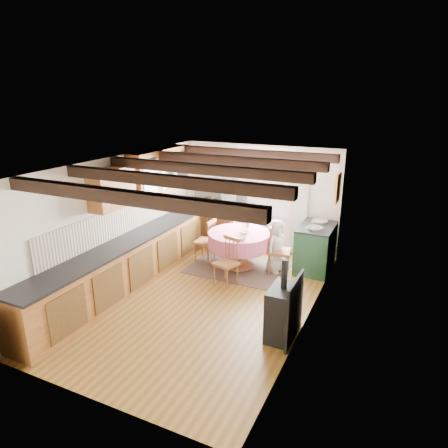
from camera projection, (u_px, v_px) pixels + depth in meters
The scene contains 41 objects.
floor at pixel (205, 298), 7.05m from camera, with size 3.60×5.50×0.00m, color olive.
ceiling at pixel (203, 163), 6.31m from camera, with size 3.60×5.50×0.00m, color white.
wall_back at pixel (260, 198), 9.05m from camera, with size 3.60×0.00×2.40m, color silver.
wall_front at pixel (86, 311), 4.31m from camera, with size 3.60×0.00×2.40m, color silver.
wall_left at pixel (119, 221), 7.40m from camera, with size 0.00×5.50×2.40m, color silver.
wall_right at pixel (310, 251), 5.96m from camera, with size 0.00×5.50×2.40m, color silver.
beam_a at pixel (122, 197), 4.61m from camera, with size 3.60×0.16×0.16m, color black.
beam_b at pixel (169, 181), 5.47m from camera, with size 3.60×0.16×0.16m, color black.
beam_c at pixel (203, 169), 6.34m from camera, with size 3.60×0.16×0.16m, color black.
beam_d at pixel (229, 160), 7.20m from camera, with size 3.60×0.16×0.16m, color black.
beam_e at pixel (249, 153), 8.06m from camera, with size 3.60×0.16×0.16m, color black.
splash_left at pixel (130, 217), 7.65m from camera, with size 0.02×4.50×0.55m, color beige.
splash_back at pixel (220, 194), 9.43m from camera, with size 1.40×0.02×0.55m, color beige.
base_cabinet_left at pixel (135, 261), 7.52m from camera, with size 0.60×5.30×0.88m, color #9E6A30.
base_cabinet_back at pixel (213, 227), 9.45m from camera, with size 1.30×0.60×0.88m, color #9E6A30.
worktop_left at pixel (134, 238), 7.37m from camera, with size 0.64×5.30×0.04m, color black.
worktop_back at pixel (213, 209), 9.29m from camera, with size 1.30×0.64×0.04m, color black.
wall_cabinet_glass at pixel (160, 171), 8.14m from camera, with size 0.34×1.80×0.90m, color #9E6A30.
wall_cabinet_solid at pixel (112, 188), 6.86m from camera, with size 0.34×0.90×0.70m, color #9E6A30.
window_frame at pixel (265, 181), 8.87m from camera, with size 1.34×0.03×1.54m, color white.
window_pane at pixel (265, 181), 8.88m from camera, with size 1.20×0.01×1.40m, color white.
curtain_left at pixel (228, 200), 9.29m from camera, with size 0.35×0.10×2.10m, color #A7A9A5.
curtain_right at pixel (300, 208), 8.61m from camera, with size 0.35×0.10×2.10m, color #A7A9A5.
curtain_rod at pixel (264, 155), 8.61m from camera, with size 0.03×0.03×2.00m, color black.
wall_picture at pixel (338, 188), 7.79m from camera, with size 0.04×0.50×0.60m, color gold.
wall_plate at pixel (307, 181), 8.45m from camera, with size 0.30×0.30×0.02m, color silver.
rug at pixel (239, 267), 8.31m from camera, with size 1.95×1.52×0.01m, color #44352D.
dining_table at pixel (239, 250), 8.20m from camera, with size 1.28×1.28×0.77m, color #D25E83, non-canonical shape.
chair_near at pixel (226, 262), 7.43m from camera, with size 0.40×0.42×0.92m, color #986636, non-canonical shape.
chair_left at pixel (205, 240), 8.54m from camera, with size 0.40×0.42×0.93m, color #986636, non-canonical shape.
chair_right at pixel (280, 249), 7.91m from camera, with size 0.43×0.45×1.01m, color #986636, non-canonical shape.
aga_range at pixel (315, 247), 8.09m from camera, with size 0.67×1.04×0.96m, color #1A432C, non-canonical shape.
cast_iron_stove at pixel (283, 299), 5.74m from camera, with size 0.37×0.62×1.25m, color black, non-canonical shape.
child_far at pixel (247, 233), 8.82m from camera, with size 0.37×0.25×1.03m, color #434F68.
child_right at pixel (276, 246), 7.97m from camera, with size 0.54×0.35×1.10m, color silver.
bowl_a at pixel (244, 232), 8.01m from camera, with size 0.19×0.19×0.05m, color silver.
bowl_b at pixel (241, 238), 7.66m from camera, with size 0.20×0.20×0.06m, color silver.
cup at pixel (248, 224), 8.43m from camera, with size 0.11×0.11×0.10m, color silver.
canister_tall at pixel (208, 202), 9.39m from camera, with size 0.13×0.13×0.23m, color #262628.
canister_wide at pixel (218, 203), 9.27m from camera, with size 0.19×0.19×0.21m, color #262628.
canister_slim at pixel (222, 204), 9.13m from camera, with size 0.09×0.09×0.26m, color #262628.
Camera 1 is at (2.97, -5.56, 3.44)m, focal length 31.85 mm.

